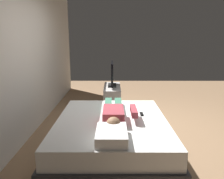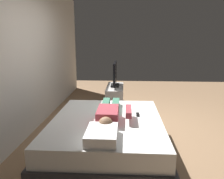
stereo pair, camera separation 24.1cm
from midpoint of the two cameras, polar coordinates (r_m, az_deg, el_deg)
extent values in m
plane|color=#8C6B4C|center=(4.11, 8.03, -10.79)|extent=(10.00, 10.00, 0.00)
cube|color=silver|center=(4.45, -17.59, 9.19)|extent=(6.40, 0.10, 2.80)
cube|color=#333338|center=(3.31, 0.85, -13.86)|extent=(1.98, 1.60, 0.30)
cube|color=white|center=(3.20, 0.87, -9.53)|extent=(1.90, 1.52, 0.24)
cube|color=white|center=(2.51, 0.16, -11.55)|extent=(0.48, 0.34, 0.12)
cube|color=#993842|center=(3.03, 1.21, -6.58)|extent=(0.48, 0.28, 0.18)
sphere|color=#936B4C|center=(2.72, 0.92, -8.89)|extent=(0.18, 0.18, 0.18)
cube|color=#387056|center=(3.55, 2.85, -4.24)|extent=(0.60, 0.11, 0.11)
cube|color=#387056|center=(3.56, 0.26, -4.20)|extent=(0.60, 0.11, 0.11)
cube|color=#993842|center=(3.08, 6.50, -5.57)|extent=(0.40, 0.08, 0.08)
cube|color=black|center=(3.33, 8.68, -6.37)|extent=(0.15, 0.04, 0.02)
cube|color=#B7B2AD|center=(5.53, 2.00, -1.70)|extent=(1.10, 0.40, 0.50)
cube|color=black|center=(5.47, 2.03, 1.09)|extent=(0.32, 0.20, 0.05)
cube|color=black|center=(5.41, 2.05, 4.15)|extent=(0.88, 0.05, 0.54)
camera|label=1|loc=(0.12, -88.38, 0.37)|focal=35.70mm
camera|label=2|loc=(0.12, 91.62, -0.37)|focal=35.70mm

